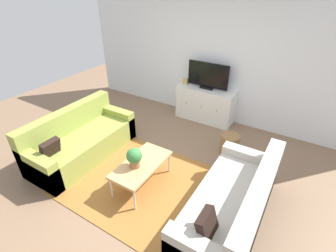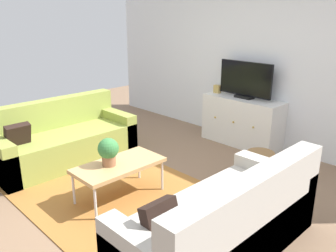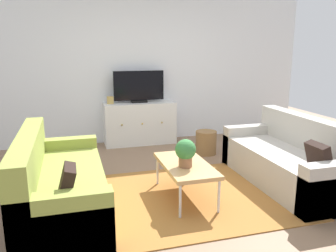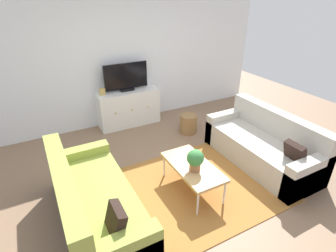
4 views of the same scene
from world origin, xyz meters
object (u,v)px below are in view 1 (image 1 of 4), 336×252
at_px(coffee_table, 141,165).
at_px(flat_screen_tv, 208,76).
at_px(couch_left_side, 80,141).
at_px(mantel_clock, 186,81).
at_px(couch_right_side, 235,207).
at_px(tv_console, 205,104).
at_px(wicker_basket, 229,144).
at_px(potted_plant, 134,157).

xyz_separation_m(coffee_table, flat_screen_tv, (-0.04, 2.44, 0.64)).
bearing_deg(couch_left_side, flat_screen_tv, 59.94).
bearing_deg(coffee_table, mantel_clock, 102.81).
relative_size(couch_right_side, mantel_clock, 14.86).
distance_m(tv_console, mantel_clock, 0.68).
bearing_deg(wicker_basket, flat_screen_tv, 134.06).
bearing_deg(tv_console, coffee_table, -89.09).
height_order(coffee_table, wicker_basket, coffee_table).
bearing_deg(couch_right_side, flat_screen_tv, 121.78).
bearing_deg(couch_left_side, tv_console, 59.73).
distance_m(couch_right_side, flat_screen_tv, 2.91).
xyz_separation_m(couch_left_side, couch_right_side, (2.87, 0.00, 0.00)).
bearing_deg(mantel_clock, couch_left_side, -110.19).
bearing_deg(potted_plant, mantel_clock, 101.51).
bearing_deg(potted_plant, wicker_basket, 60.38).
bearing_deg(coffee_table, tv_console, 90.91).
bearing_deg(couch_left_side, couch_right_side, 0.00).
xyz_separation_m(couch_left_side, flat_screen_tv, (1.39, 2.39, 0.74)).
bearing_deg(couch_right_side, wicker_basket, 111.47).
relative_size(couch_right_side, potted_plant, 6.21).
xyz_separation_m(couch_left_side, mantel_clock, (0.87, 2.37, 0.53)).
bearing_deg(wicker_basket, couch_left_side, -147.73).
height_order(couch_left_side, tv_console, couch_left_side).
relative_size(couch_right_side, flat_screen_tv, 2.16).
xyz_separation_m(couch_left_side, wicker_basket, (2.30, 1.45, -0.10)).
distance_m(couch_left_side, couch_right_side, 2.87).
relative_size(couch_left_side, potted_plant, 6.21).
height_order(potted_plant, tv_console, tv_console).
height_order(couch_left_side, coffee_table, couch_left_side).
relative_size(coffee_table, potted_plant, 3.21).
height_order(coffee_table, mantel_clock, mantel_clock).
xyz_separation_m(potted_plant, tv_console, (-0.00, 2.53, -0.22)).
bearing_deg(potted_plant, coffee_table, 69.91).
xyz_separation_m(potted_plant, mantel_clock, (-0.51, 2.53, 0.22)).
xyz_separation_m(couch_right_side, coffee_table, (-1.45, -0.05, 0.10)).
bearing_deg(tv_console, flat_screen_tv, 90.00).
distance_m(flat_screen_tv, mantel_clock, 0.56).
height_order(couch_left_side, flat_screen_tv, flat_screen_tv).
relative_size(tv_console, mantel_clock, 9.74).
bearing_deg(couch_right_side, tv_console, 122.00).
bearing_deg(wicker_basket, mantel_clock, 147.08).
bearing_deg(mantel_clock, wicker_basket, -32.92).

